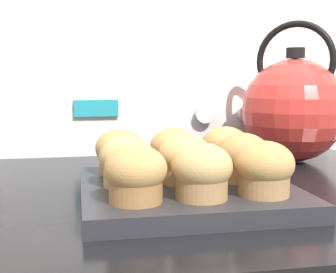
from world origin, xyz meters
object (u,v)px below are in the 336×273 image
at_px(muffin_r2_c2, 225,149).
at_px(muffin_r1_c1, 185,160).
at_px(muffin_r0_c0, 136,175).
at_px(muffin_r0_c2, 264,169).
at_px(muffin_r1_c0, 127,162).
at_px(muffin_pan, 186,191).
at_px(tea_kettle, 294,108).
at_px(muffin_r1_c2, 243,158).
at_px(muffin_r2_c0, 120,153).
at_px(muffin_r2_c1, 174,151).
at_px(muffin_r0_c1, 202,172).

bearing_deg(muffin_r2_c2, muffin_r1_c1, -135.52).
xyz_separation_m(muffin_r0_c0, muffin_r0_c2, (0.15, 0.00, 0.00)).
bearing_deg(muffin_r1_c0, muffin_r2_c2, 26.72).
relative_size(muffin_pan, tea_kettle, 1.03).
xyz_separation_m(muffin_r0_c2, muffin_r1_c2, (0.00, 0.08, 0.00)).
relative_size(muffin_r0_c0, muffin_r1_c2, 1.00).
xyz_separation_m(muffin_r1_c0, muffin_r1_c2, (0.16, -0.00, 0.00)).
xyz_separation_m(muffin_r0_c0, muffin_r2_c0, (-0.00, 0.16, 0.00)).
xyz_separation_m(muffin_r2_c2, tea_kettle, (0.19, 0.16, 0.05)).
distance_m(muffin_r1_c2, muffin_r2_c1, 0.11).
height_order(muffin_r0_c2, muffin_r2_c1, same).
height_order(muffin_pan, muffin_r2_c2, muffin_r2_c2).
height_order(muffin_r0_c2, muffin_r2_c2, same).
height_order(muffin_r0_c1, muffin_r0_c2, same).
relative_size(muffin_r0_c0, tea_kettle, 0.27).
height_order(muffin_pan, muffin_r2_c0, muffin_r2_c0).
xyz_separation_m(muffin_r1_c1, muffin_r2_c1, (0.00, 0.07, 0.00)).
distance_m(muffin_r0_c0, muffin_r0_c1, 0.08).
xyz_separation_m(muffin_r0_c1, muffin_r2_c0, (-0.08, 0.15, 0.00)).
height_order(muffin_r0_c1, tea_kettle, tea_kettle).
bearing_deg(muffin_r1_c1, muffin_r0_c0, -133.24).
relative_size(muffin_r1_c0, muffin_r2_c2, 1.00).
height_order(muffin_r0_c0, muffin_r2_c1, same).
relative_size(muffin_pan, muffin_r1_c0, 3.83).
bearing_deg(muffin_pan, muffin_r0_c1, -89.71).
bearing_deg(muffin_r0_c2, muffin_r2_c0, 135.69).
height_order(muffin_r0_c2, tea_kettle, tea_kettle).
distance_m(muffin_r0_c2, muffin_r1_c0, 0.17).
relative_size(muffin_r0_c2, muffin_r1_c1, 1.00).
relative_size(muffin_r0_c1, tea_kettle, 0.27).
bearing_deg(tea_kettle, muffin_pan, -138.49).
distance_m(muffin_r2_c0, muffin_r2_c1, 0.08).
bearing_deg(muffin_r0_c1, muffin_r0_c0, -179.48).
distance_m(muffin_r2_c0, muffin_r2_c2, 0.16).
bearing_deg(muffin_r0_c1, muffin_r1_c2, 44.98).
xyz_separation_m(muffin_pan, muffin_r0_c0, (-0.08, -0.08, 0.04)).
distance_m(muffin_pan, muffin_r0_c2, 0.12).
bearing_deg(muffin_r2_c0, muffin_pan, -43.65).
distance_m(muffin_r0_c1, muffin_r1_c0, 0.11).
bearing_deg(muffin_r2_c0, muffin_r0_c1, -62.58).
xyz_separation_m(muffin_r2_c0, muffin_r2_c1, (0.08, 0.00, 0.00)).
height_order(muffin_r0_c0, muffin_r2_c2, same).
relative_size(muffin_r2_c2, tea_kettle, 0.27).
bearing_deg(muffin_r0_c2, muffin_r1_c2, 88.93).
distance_m(muffin_pan, muffin_r2_c2, 0.12).
height_order(muffin_r0_c0, muffin_r0_c1, same).
relative_size(muffin_r2_c1, tea_kettle, 0.27).
bearing_deg(muffin_pan, muffin_r2_c1, 89.99).
xyz_separation_m(muffin_r0_c1, muffin_r1_c2, (0.08, 0.08, 0.00)).
xyz_separation_m(muffin_r0_c2, muffin_r2_c0, (-0.16, 0.15, 0.00)).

